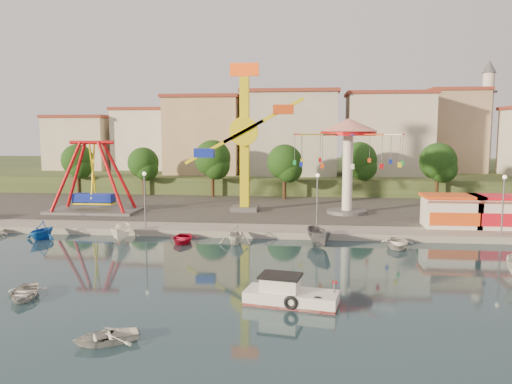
# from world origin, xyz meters

# --- Properties ---
(ground) EXTENTS (200.00, 200.00, 0.00)m
(ground) POSITION_xyz_m (0.00, 0.00, 0.00)
(ground) COLOR #132A35
(ground) RESTS_ON ground
(quay_deck) EXTENTS (200.00, 100.00, 0.60)m
(quay_deck) POSITION_xyz_m (0.00, 62.00, 0.30)
(quay_deck) COLOR #9E998E
(quay_deck) RESTS_ON ground
(asphalt_pad) EXTENTS (90.00, 28.00, 0.01)m
(asphalt_pad) POSITION_xyz_m (0.00, 30.00, 0.60)
(asphalt_pad) COLOR #4C4944
(asphalt_pad) RESTS_ON quay_deck
(hill_terrace) EXTENTS (200.00, 60.00, 3.00)m
(hill_terrace) POSITION_xyz_m (0.00, 67.00, 1.50)
(hill_terrace) COLOR #384C26
(hill_terrace) RESTS_ON ground
(pirate_ship_ride) EXTENTS (10.00, 5.00, 8.00)m
(pirate_ship_ride) POSITION_xyz_m (-16.67, 21.23, 4.39)
(pirate_ship_ride) COLOR #59595E
(pirate_ship_ride) RESTS_ON quay_deck
(kamikaze_tower) EXTENTS (8.97, 3.10, 16.50)m
(kamikaze_tower) POSITION_xyz_m (0.45, 23.83, 8.33)
(kamikaze_tower) COLOR #59595E
(kamikaze_tower) RESTS_ON quay_deck
(wave_swinger) EXTENTS (11.60, 11.60, 10.40)m
(wave_swinger) POSITION_xyz_m (11.43, 23.35, 8.20)
(wave_swinger) COLOR #59595E
(wave_swinger) RESTS_ON quay_deck
(booth_left) EXTENTS (5.40, 3.78, 3.08)m
(booth_left) POSITION_xyz_m (20.64, 16.49, 2.16)
(booth_left) COLOR white
(booth_left) RESTS_ON quay_deck
(booth_mid) EXTENTS (5.40, 3.78, 3.08)m
(booth_mid) POSITION_xyz_m (25.11, 16.49, 2.16)
(booth_mid) COLOR white
(booth_mid) RESTS_ON quay_deck
(lamp_post_1) EXTENTS (0.14, 0.14, 5.00)m
(lamp_post_1) POSITION_xyz_m (-8.00, 13.00, 3.10)
(lamp_post_1) COLOR #59595E
(lamp_post_1) RESTS_ON quay_deck
(lamp_post_2) EXTENTS (0.14, 0.14, 5.00)m
(lamp_post_2) POSITION_xyz_m (8.00, 13.00, 3.10)
(lamp_post_2) COLOR #59595E
(lamp_post_2) RESTS_ON quay_deck
(lamp_post_3) EXTENTS (0.14, 0.14, 5.00)m
(lamp_post_3) POSITION_xyz_m (24.00, 13.00, 3.10)
(lamp_post_3) COLOR #59595E
(lamp_post_3) RESTS_ON quay_deck
(tree_0) EXTENTS (4.60, 4.60, 7.19)m
(tree_0) POSITION_xyz_m (-26.00, 36.98, 5.47)
(tree_0) COLOR #382314
(tree_0) RESTS_ON quay_deck
(tree_1) EXTENTS (4.35, 4.35, 6.80)m
(tree_1) POSITION_xyz_m (-16.00, 36.24, 5.20)
(tree_1) COLOR #382314
(tree_1) RESTS_ON quay_deck
(tree_2) EXTENTS (5.02, 5.02, 7.85)m
(tree_2) POSITION_xyz_m (-6.00, 35.81, 5.92)
(tree_2) COLOR #382314
(tree_2) RESTS_ON quay_deck
(tree_3) EXTENTS (4.68, 4.68, 7.32)m
(tree_3) POSITION_xyz_m (4.00, 34.36, 5.55)
(tree_3) COLOR #382314
(tree_3) RESTS_ON quay_deck
(tree_4) EXTENTS (4.86, 4.86, 7.60)m
(tree_4) POSITION_xyz_m (14.00, 37.35, 5.75)
(tree_4) COLOR #382314
(tree_4) RESTS_ON quay_deck
(tree_5) EXTENTS (4.83, 4.83, 7.54)m
(tree_5) POSITION_xyz_m (24.00, 35.54, 5.71)
(tree_5) COLOR #382314
(tree_5) RESTS_ON quay_deck
(building_0) EXTENTS (9.26, 9.53, 11.87)m
(building_0) POSITION_xyz_m (-33.37, 46.06, 8.93)
(building_0) COLOR beige
(building_0) RESTS_ON hill_terrace
(building_1) EXTENTS (12.33, 9.01, 8.63)m
(building_1) POSITION_xyz_m (-21.33, 51.38, 7.32)
(building_1) COLOR silver
(building_1) RESTS_ON hill_terrace
(building_2) EXTENTS (11.95, 9.28, 11.23)m
(building_2) POSITION_xyz_m (-8.19, 51.96, 8.62)
(building_2) COLOR tan
(building_2) RESTS_ON hill_terrace
(building_3) EXTENTS (12.59, 10.50, 9.20)m
(building_3) POSITION_xyz_m (5.60, 48.80, 7.60)
(building_3) COLOR beige
(building_3) RESTS_ON hill_terrace
(building_4) EXTENTS (10.75, 9.23, 9.24)m
(building_4) POSITION_xyz_m (19.07, 52.20, 7.62)
(building_4) COLOR beige
(building_4) RESTS_ON hill_terrace
(building_5) EXTENTS (12.77, 10.96, 11.21)m
(building_5) POSITION_xyz_m (32.37, 50.33, 8.61)
(building_5) COLOR tan
(building_5) RESTS_ON hill_terrace
(minaret) EXTENTS (2.80, 2.80, 18.00)m
(minaret) POSITION_xyz_m (36.00, 54.00, 12.55)
(minaret) COLOR silver
(minaret) RESTS_ON hill_terrace
(cabin_motorboat) EXTENTS (5.42, 2.85, 1.81)m
(cabin_motorboat) POSITION_xyz_m (6.20, -4.84, 0.48)
(cabin_motorboat) COLOR white
(cabin_motorboat) RESTS_ON ground
(rowboat_a) EXTENTS (3.18, 3.76, 0.66)m
(rowboat_a) POSITION_xyz_m (-9.11, -5.40, 0.33)
(rowboat_a) COLOR silver
(rowboat_a) RESTS_ON ground
(rowboat_b) EXTENTS (3.58, 3.26, 0.61)m
(rowboat_b) POSITION_xyz_m (-1.89, -10.85, 0.30)
(rowboat_b) COLOR silver
(rowboat_b) RESTS_ON ground
(moored_boat_1) EXTENTS (3.19, 3.55, 1.67)m
(moored_boat_1) POSITION_xyz_m (-16.52, 9.80, 0.83)
(moored_boat_1) COLOR blue
(moored_boat_1) RESTS_ON ground
(moored_boat_2) EXTENTS (2.07, 3.98, 1.46)m
(moored_boat_2) POSITION_xyz_m (-9.13, 9.80, 0.73)
(moored_boat_2) COLOR white
(moored_boat_2) RESTS_ON ground
(moored_boat_3) EXTENTS (2.85, 3.74, 0.73)m
(moored_boat_3) POSITION_xyz_m (-3.65, 9.80, 0.36)
(moored_boat_3) COLOR red
(moored_boat_3) RESTS_ON ground
(moored_boat_4) EXTENTS (2.77, 3.20, 1.67)m
(moored_boat_4) POSITION_xyz_m (1.04, 9.80, 0.83)
(moored_boat_4) COLOR silver
(moored_boat_4) RESTS_ON ground
(moored_boat_5) EXTENTS (2.58, 4.32, 1.57)m
(moored_boat_5) POSITION_xyz_m (8.15, 9.80, 0.78)
(moored_boat_5) COLOR #59585E
(moored_boat_5) RESTS_ON ground
(moored_boat_6) EXTENTS (3.32, 4.20, 0.78)m
(moored_boat_6) POSITION_xyz_m (14.59, 9.80, 0.39)
(moored_boat_6) COLOR silver
(moored_boat_6) RESTS_ON ground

